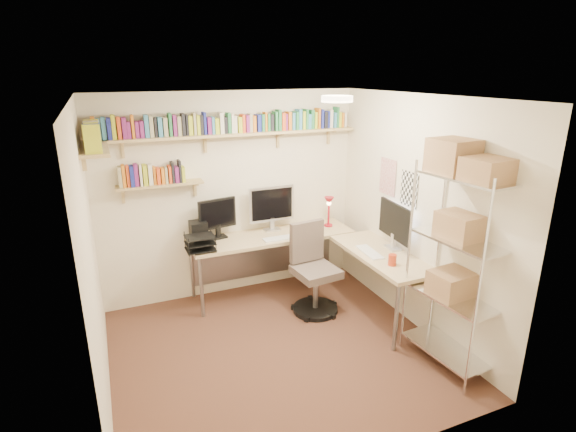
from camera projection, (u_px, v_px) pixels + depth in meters
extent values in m
plane|color=#47271E|center=(278.00, 350.00, 4.57)|extent=(3.20, 3.20, 0.00)
cube|color=#EEE4C2|center=(232.00, 196.00, 5.50)|extent=(3.20, 0.04, 2.50)
cube|color=#EEE4C2|center=(91.00, 263.00, 3.59)|extent=(0.04, 3.00, 2.50)
cube|color=#EEE4C2|center=(417.00, 215.00, 4.78)|extent=(0.04, 3.00, 2.50)
cube|color=#EEE4C2|center=(363.00, 311.00, 2.87)|extent=(3.20, 0.04, 2.50)
cube|color=white|center=(276.00, 97.00, 3.79)|extent=(3.20, 3.00, 0.04)
cube|color=white|center=(388.00, 177.00, 5.16)|extent=(0.01, 0.30, 0.42)
cube|color=white|center=(409.00, 189.00, 4.83)|extent=(0.01, 0.28, 0.38)
cylinder|color=#FFEAC6|center=(337.00, 99.00, 4.24)|extent=(0.30, 0.30, 0.06)
cube|color=tan|center=(232.00, 134.00, 5.15)|extent=(3.05, 0.25, 0.03)
cube|color=tan|center=(94.00, 148.00, 4.23)|extent=(0.25, 1.00, 0.03)
cube|color=tan|center=(160.00, 185.00, 5.02)|extent=(0.95, 0.20, 0.02)
cube|color=tan|center=(122.00, 146.00, 4.78)|extent=(0.03, 0.20, 0.20)
cube|color=tan|center=(206.00, 141.00, 5.11)|extent=(0.03, 0.20, 0.20)
cube|color=tan|center=(279.00, 137.00, 5.45)|extent=(0.03, 0.20, 0.20)
cube|color=tan|center=(330.00, 134.00, 5.71)|extent=(0.03, 0.20, 0.20)
cube|color=orange|center=(93.00, 129.00, 4.56)|extent=(0.04, 0.14, 0.24)
cube|color=teal|center=(99.00, 129.00, 4.59)|extent=(0.04, 0.15, 0.21)
cube|color=teal|center=(104.00, 128.00, 4.60)|extent=(0.04, 0.12, 0.23)
cube|color=navy|center=(109.00, 129.00, 4.62)|extent=(0.04, 0.15, 0.22)
cube|color=#B2BF23|center=(113.00, 127.00, 4.63)|extent=(0.04, 0.13, 0.25)
cube|color=#DB491D|center=(119.00, 128.00, 4.66)|extent=(0.04, 0.13, 0.22)
cube|color=#79206A|center=(124.00, 128.00, 4.68)|extent=(0.04, 0.14, 0.22)
cube|color=#79206A|center=(129.00, 130.00, 4.70)|extent=(0.03, 0.11, 0.17)
cube|color=orange|center=(133.00, 126.00, 4.71)|extent=(0.03, 0.12, 0.24)
cube|color=#79206A|center=(137.00, 130.00, 4.73)|extent=(0.04, 0.12, 0.17)
cube|color=#79206A|center=(141.00, 129.00, 4.75)|extent=(0.04, 0.14, 0.18)
cube|color=teal|center=(146.00, 126.00, 4.76)|extent=(0.04, 0.12, 0.24)
cube|color=tan|center=(151.00, 127.00, 4.78)|extent=(0.04, 0.13, 0.22)
cube|color=black|center=(155.00, 127.00, 4.80)|extent=(0.03, 0.12, 0.20)
cube|color=teal|center=(160.00, 127.00, 4.81)|extent=(0.04, 0.14, 0.21)
cube|color=tan|center=(165.00, 127.00, 4.83)|extent=(0.04, 0.12, 0.20)
cube|color=#287844|center=(170.00, 125.00, 4.85)|extent=(0.03, 0.13, 0.25)
cube|color=#79206A|center=(174.00, 125.00, 4.87)|extent=(0.04, 0.13, 0.23)
cube|color=tan|center=(179.00, 126.00, 4.89)|extent=(0.04, 0.12, 0.21)
cube|color=black|center=(183.00, 124.00, 4.90)|extent=(0.03, 0.14, 0.24)
cube|color=black|center=(186.00, 125.00, 4.92)|extent=(0.02, 0.12, 0.22)
cube|color=#B2BF23|center=(190.00, 125.00, 4.93)|extent=(0.04, 0.11, 0.21)
cube|color=tan|center=(194.00, 124.00, 4.95)|extent=(0.03, 0.13, 0.24)
cube|color=#B2BF23|center=(197.00, 125.00, 4.96)|extent=(0.03, 0.14, 0.21)
cube|color=black|center=(201.00, 125.00, 4.98)|extent=(0.04, 0.12, 0.21)
cube|color=navy|center=(204.00, 123.00, 4.99)|extent=(0.03, 0.13, 0.24)
cube|color=#79206A|center=(209.00, 126.00, 5.01)|extent=(0.04, 0.13, 0.19)
cube|color=teal|center=(212.00, 125.00, 5.03)|extent=(0.03, 0.14, 0.19)
cube|color=#B2BF23|center=(216.00, 126.00, 5.05)|extent=(0.04, 0.13, 0.17)
cube|color=beige|center=(221.00, 123.00, 5.06)|extent=(0.04, 0.15, 0.23)
cube|color=black|center=(225.00, 125.00, 5.08)|extent=(0.04, 0.12, 0.18)
cube|color=#287844|center=(228.00, 123.00, 5.09)|extent=(0.04, 0.12, 0.23)
cube|color=beige|center=(232.00, 123.00, 5.11)|extent=(0.03, 0.13, 0.21)
cube|color=beige|center=(235.00, 124.00, 5.12)|extent=(0.03, 0.11, 0.19)
cube|color=#B2BF23|center=(239.00, 125.00, 5.15)|extent=(0.04, 0.14, 0.18)
cube|color=#DB491D|center=(242.00, 123.00, 5.16)|extent=(0.03, 0.14, 0.20)
cube|color=#79206A|center=(246.00, 123.00, 5.18)|extent=(0.04, 0.13, 0.19)
cube|color=tan|center=(250.00, 123.00, 5.19)|extent=(0.04, 0.12, 0.21)
cube|color=orange|center=(253.00, 124.00, 5.21)|extent=(0.04, 0.12, 0.18)
cube|color=navy|center=(258.00, 123.00, 5.23)|extent=(0.04, 0.14, 0.19)
cube|color=#287844|center=(262.00, 123.00, 5.25)|extent=(0.03, 0.12, 0.20)
cube|color=orange|center=(265.00, 122.00, 5.26)|extent=(0.02, 0.12, 0.22)
cube|color=#287844|center=(268.00, 122.00, 5.27)|extent=(0.03, 0.12, 0.20)
cube|color=black|center=(271.00, 123.00, 5.29)|extent=(0.04, 0.11, 0.19)
cube|color=#287844|center=(275.00, 121.00, 5.30)|extent=(0.03, 0.14, 0.22)
cube|color=#287844|center=(278.00, 120.00, 5.32)|extent=(0.04, 0.13, 0.24)
cube|color=#DB491D|center=(282.00, 121.00, 5.34)|extent=(0.04, 0.14, 0.20)
cube|color=#79206A|center=(285.00, 122.00, 5.36)|extent=(0.02, 0.12, 0.19)
cube|color=orange|center=(288.00, 121.00, 5.37)|extent=(0.04, 0.14, 0.21)
cube|color=teal|center=(292.00, 121.00, 5.39)|extent=(0.04, 0.14, 0.20)
cube|color=#287844|center=(295.00, 120.00, 5.40)|extent=(0.03, 0.15, 0.21)
cube|color=teal|center=(299.00, 119.00, 5.41)|extent=(0.04, 0.14, 0.24)
cube|color=#B2BF23|center=(302.00, 120.00, 5.44)|extent=(0.03, 0.13, 0.21)
cube|color=#287844|center=(305.00, 119.00, 5.45)|extent=(0.03, 0.15, 0.24)
cube|color=teal|center=(308.00, 121.00, 5.47)|extent=(0.04, 0.14, 0.18)
cube|color=#287844|center=(311.00, 119.00, 5.48)|extent=(0.04, 0.11, 0.22)
cube|color=#B2BF23|center=(314.00, 120.00, 5.50)|extent=(0.03, 0.12, 0.20)
cube|color=orange|center=(318.00, 118.00, 5.51)|extent=(0.03, 0.12, 0.24)
cube|color=navy|center=(320.00, 119.00, 5.53)|extent=(0.03, 0.14, 0.23)
cube|color=black|center=(324.00, 120.00, 5.55)|extent=(0.04, 0.13, 0.20)
cube|color=navy|center=(327.00, 119.00, 5.56)|extent=(0.02, 0.14, 0.20)
cube|color=beige|center=(330.00, 119.00, 5.57)|extent=(0.04, 0.11, 0.22)
cube|color=teal|center=(333.00, 120.00, 5.60)|extent=(0.03, 0.14, 0.18)
cube|color=#287844|center=(336.00, 117.00, 5.60)|extent=(0.03, 0.13, 0.25)
cube|color=#B2BF23|center=(338.00, 120.00, 5.63)|extent=(0.03, 0.12, 0.19)
cube|color=orange|center=(341.00, 120.00, 5.64)|extent=(0.03, 0.12, 0.18)
cube|color=beige|center=(344.00, 119.00, 5.65)|extent=(0.03, 0.13, 0.19)
cube|color=#B2BF23|center=(92.00, 139.00, 3.80)|extent=(0.14, 0.02, 0.25)
cube|color=black|center=(93.00, 142.00, 3.85)|extent=(0.12, 0.04, 0.19)
cube|color=navy|center=(92.00, 138.00, 3.88)|extent=(0.12, 0.04, 0.25)
cube|color=#B2BF23|center=(92.00, 138.00, 3.93)|extent=(0.12, 0.04, 0.23)
cube|color=beige|center=(92.00, 138.00, 3.98)|extent=(0.13, 0.04, 0.22)
cube|color=#B2BF23|center=(92.00, 136.00, 4.02)|extent=(0.12, 0.04, 0.24)
cube|color=navy|center=(92.00, 136.00, 4.06)|extent=(0.14, 0.03, 0.23)
cube|color=#287844|center=(92.00, 136.00, 4.09)|extent=(0.11, 0.03, 0.21)
cube|color=teal|center=(93.00, 138.00, 4.13)|extent=(0.15, 0.03, 0.18)
cube|color=tan|center=(92.00, 134.00, 4.16)|extent=(0.13, 0.04, 0.24)
cube|color=#DB491D|center=(92.00, 136.00, 4.21)|extent=(0.13, 0.03, 0.20)
cube|color=beige|center=(92.00, 133.00, 4.25)|extent=(0.14, 0.04, 0.23)
cube|color=#79206A|center=(92.00, 133.00, 4.28)|extent=(0.12, 0.02, 0.22)
cube|color=#79206A|center=(92.00, 132.00, 4.31)|extent=(0.11, 0.03, 0.23)
cube|color=tan|center=(92.00, 133.00, 4.35)|extent=(0.14, 0.04, 0.21)
cube|color=#79206A|center=(92.00, 133.00, 4.39)|extent=(0.15, 0.03, 0.19)
cube|color=orange|center=(92.00, 133.00, 4.43)|extent=(0.14, 0.04, 0.18)
cube|color=#B2BF23|center=(92.00, 131.00, 4.46)|extent=(0.14, 0.04, 0.22)
cube|color=#DB491D|center=(92.00, 133.00, 4.51)|extent=(0.12, 0.03, 0.17)
cube|color=#287844|center=(92.00, 130.00, 4.54)|extent=(0.11, 0.04, 0.21)
cube|color=tan|center=(120.00, 177.00, 4.82)|extent=(0.04, 0.12, 0.23)
cube|color=orange|center=(124.00, 176.00, 4.84)|extent=(0.03, 0.12, 0.24)
cube|color=#DB491D|center=(128.00, 176.00, 4.85)|extent=(0.03, 0.11, 0.23)
cube|color=navy|center=(132.00, 176.00, 4.87)|extent=(0.04, 0.15, 0.22)
cube|color=#79206A|center=(136.00, 175.00, 4.88)|extent=(0.04, 0.11, 0.24)
cube|color=beige|center=(140.00, 175.00, 4.90)|extent=(0.03, 0.14, 0.24)
cube|color=#B2BF23|center=(145.00, 175.00, 4.92)|extent=(0.04, 0.15, 0.22)
cube|color=beige|center=(150.00, 174.00, 4.94)|extent=(0.04, 0.12, 0.23)
cube|color=orange|center=(154.00, 175.00, 4.96)|extent=(0.03, 0.11, 0.20)
cube|color=#DB491D|center=(158.00, 176.00, 4.98)|extent=(0.04, 0.14, 0.18)
cube|color=orange|center=(162.00, 176.00, 5.00)|extent=(0.04, 0.13, 0.18)
cube|color=tan|center=(166.00, 175.00, 5.01)|extent=(0.03, 0.11, 0.18)
cube|color=#DB491D|center=(170.00, 174.00, 5.02)|extent=(0.03, 0.13, 0.19)
cube|color=black|center=(172.00, 172.00, 5.03)|extent=(0.03, 0.14, 0.23)
cube|color=#79206A|center=(176.00, 174.00, 5.05)|extent=(0.04, 0.15, 0.18)
cube|color=black|center=(180.00, 171.00, 5.06)|extent=(0.02, 0.15, 0.24)
cube|color=#B2BF23|center=(183.00, 174.00, 5.08)|extent=(0.03, 0.14, 0.17)
cube|color=#D6C08B|center=(272.00, 236.00, 5.55)|extent=(2.02, 0.64, 0.04)
cube|color=#D6C08B|center=(384.00, 254.00, 5.00)|extent=(0.64, 1.38, 0.04)
cylinder|color=gray|center=(202.00, 287.00, 5.09)|extent=(0.04, 0.04, 0.74)
cylinder|color=gray|center=(192.00, 269.00, 5.55)|extent=(0.04, 0.04, 0.74)
cylinder|color=gray|center=(345.00, 244.00, 6.36)|extent=(0.04, 0.04, 0.74)
cylinder|color=gray|center=(396.00, 318.00, 4.46)|extent=(0.04, 0.04, 0.74)
cylinder|color=gray|center=(439.00, 307.00, 4.66)|extent=(0.04, 0.04, 0.74)
cube|color=gray|center=(264.00, 253.00, 5.90)|extent=(1.92, 0.02, 0.59)
cube|color=silver|center=(272.00, 204.00, 5.57)|extent=(0.59, 0.03, 0.45)
cube|color=black|center=(272.00, 204.00, 5.55)|extent=(0.53, 0.00, 0.39)
cube|color=black|center=(217.00, 214.00, 5.32)|extent=(0.47, 0.03, 0.36)
cube|color=black|center=(395.00, 221.00, 4.99)|extent=(0.03, 0.62, 0.40)
cube|color=white|center=(393.00, 221.00, 4.99)|extent=(0.00, 0.56, 0.35)
cube|color=white|center=(281.00, 238.00, 5.39)|extent=(0.45, 0.14, 0.02)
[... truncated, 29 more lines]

